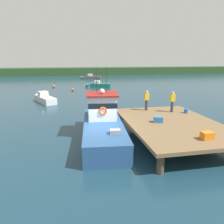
{
  "coord_description": "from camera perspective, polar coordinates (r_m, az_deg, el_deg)",
  "views": [
    {
      "loc": [
        -1.83,
        -12.6,
        5.33
      ],
      "look_at": [
        1.2,
        2.69,
        1.4
      ],
      "focal_mm": 33.94,
      "sensor_mm": 36.0,
      "label": 1
    }
  ],
  "objects": [
    {
      "name": "ground_plane",
      "position": [
        13.81,
        -2.75,
        -8.58
      ],
      "size": [
        200.0,
        200.0,
        0.0
      ],
      "primitive_type": "plane",
      "color": "#193847"
    },
    {
      "name": "dock",
      "position": [
        14.87,
        15.85,
        -3.06
      ],
      "size": [
        6.0,
        9.0,
        1.2
      ],
      "color": "#4C3D2D",
      "rests_on": "ground"
    },
    {
      "name": "main_fishing_boat",
      "position": [
        14.67,
        -2.54,
        -3.01
      ],
      "size": [
        3.29,
        9.93,
        4.8
      ],
      "color": "#285184",
      "rests_on": "ground"
    },
    {
      "name": "crate_single_by_cleat",
      "position": [
        14.47,
        12.33,
        -1.98
      ],
      "size": [
        0.71,
        0.61,
        0.39
      ],
      "primitive_type": "cube",
      "rotation": [
        0.0,
        0.0,
        -0.33
      ],
      "color": "#3370B2",
      "rests_on": "dock"
    },
    {
      "name": "crate_single_far",
      "position": [
        12.27,
        24.24,
        -5.83
      ],
      "size": [
        0.61,
        0.45,
        0.4
      ],
      "primitive_type": "cube",
      "rotation": [
        0.0,
        0.0,
        0.02
      ],
      "color": "orange",
      "rests_on": "dock"
    },
    {
      "name": "bait_bucket",
      "position": [
        17.54,
        19.33,
        0.28
      ],
      "size": [
        0.32,
        0.32,
        0.34
      ],
      "primitive_type": "cylinder",
      "color": "#2866B2",
      "rests_on": "dock"
    },
    {
      "name": "deckhand_by_the_boat",
      "position": [
        17.54,
        9.31,
        3.21
      ],
      "size": [
        0.36,
        0.22,
        1.63
      ],
      "color": "#383842",
      "rests_on": "dock"
    },
    {
      "name": "deckhand_further_back",
      "position": [
        17.41,
        15.95,
        2.76
      ],
      "size": [
        0.36,
        0.22,
        1.63
      ],
      "color": "#383842",
      "rests_on": "dock"
    },
    {
      "name": "moored_boat_outer_mooring",
      "position": [
        58.22,
        -5.57,
        9.3
      ],
      "size": [
        5.49,
        2.47,
        1.37
      ],
      "color": "#4C4C51",
      "rests_on": "ground"
    },
    {
      "name": "moored_boat_near_channel",
      "position": [
        41.06,
        -3.56,
        7.27
      ],
      "size": [
        4.93,
        2.65,
        1.25
      ],
      "color": "#196B5B",
      "rests_on": "ground"
    },
    {
      "name": "moored_boat_far_left",
      "position": [
        28.01,
        -17.75,
        3.46
      ],
      "size": [
        3.21,
        5.19,
        1.34
      ],
      "color": "silver",
      "rests_on": "ground"
    },
    {
      "name": "mooring_buoy_spare_mooring",
      "position": [
        21.82,
        11.3,
        0.41
      ],
      "size": [
        0.51,
        0.51,
        0.51
      ],
      "primitive_type": "sphere",
      "color": "red",
      "rests_on": "ground"
    },
    {
      "name": "mooring_buoy_channel_marker",
      "position": [
        37.0,
        -10.54,
        5.96
      ],
      "size": [
        0.42,
        0.42,
        0.42
      ],
      "primitive_type": "sphere",
      "color": "#EA5B19",
      "rests_on": "ground"
    },
    {
      "name": "mooring_buoy_outer",
      "position": [
        41.97,
        -15.47,
        6.71
      ],
      "size": [
        0.52,
        0.52,
        0.52
      ],
      "primitive_type": "sphere",
      "color": "#EA5B19",
      "rests_on": "ground"
    },
    {
      "name": "far_shoreline",
      "position": [
        74.74,
        -9.96,
        10.78
      ],
      "size": [
        120.0,
        8.0,
        2.4
      ],
      "primitive_type": "cube",
      "color": "#284723",
      "rests_on": "ground"
    }
  ]
}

